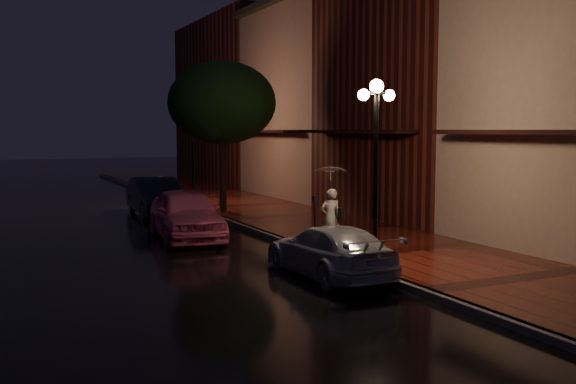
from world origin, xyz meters
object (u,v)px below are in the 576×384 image
woman_with_umbrella (331,193)px  streetlamp_far (193,147)px  streetlamp_near (376,160)px  silver_car (329,251)px  street_tree (222,105)px  navy_car (156,196)px  pink_car (186,214)px  parking_meter (315,214)px

woman_with_umbrella → streetlamp_far: bearing=-81.9°
streetlamp_near → silver_car: size_ratio=1.08×
streetlamp_near → street_tree: street_tree is taller
streetlamp_far → woman_with_umbrella: (0.25, -11.47, -0.99)m
navy_car → woman_with_umbrella: bearing=-73.7°
silver_car → woman_with_umbrella: 3.09m
street_tree → pink_car: street_tree is taller
street_tree → navy_car: (-2.40, 1.03, -3.50)m
streetlamp_near → navy_car: bearing=100.1°
streetlamp_near → silver_car: 2.36m
streetlamp_far → navy_car: streetlamp_far is taller
pink_car → parking_meter: (2.89, -2.87, 0.17)m
streetlamp_near → street_tree: 11.12m
pink_car → woman_with_umbrella: size_ratio=2.05×
streetlamp_near → street_tree: size_ratio=0.74×
woman_with_umbrella → street_tree: bearing=-83.2°
woman_with_umbrella → pink_car: bearing=-44.9°
parking_meter → streetlamp_far: bearing=81.9°
silver_car → streetlamp_near: bearing=178.8°
navy_car → woman_with_umbrella: woman_with_umbrella is taller
streetlamp_near → silver_car: (-1.22, 0.02, -2.02)m
navy_car → woman_with_umbrella: size_ratio=2.03×
parking_meter → pink_car: bearing=125.9°
pink_car → streetlamp_far: bearing=77.2°
streetlamp_near → streetlamp_far: same height
streetlamp_near → streetlamp_far: bearing=90.0°
pink_car → parking_meter: bearing=-38.6°
street_tree → woman_with_umbrella: street_tree is taller
navy_car → parking_meter: (2.35, -8.66, 0.20)m
streetlamp_far → pink_car: bearing=-109.0°
street_tree → silver_car: (-1.48, -10.97, -3.66)m
streetlamp_far → silver_car: 14.18m
silver_car → parking_meter: 3.66m
streetlamp_near → woman_with_umbrella: (0.25, 2.53, -0.99)m
street_tree → pink_car: (-2.93, -4.76, -3.47)m
pink_car → silver_car: bearing=-70.6°
woman_with_umbrella → parking_meter: (-0.04, 0.83, -0.67)m
pink_car → woman_with_umbrella: (2.93, -3.71, 0.84)m
streetlamp_near → parking_meter: bearing=86.4°
streetlamp_far → woman_with_umbrella: streetlamp_far is taller
streetlamp_far → street_tree: (0.26, -3.01, 1.64)m
pink_car → street_tree: bearing=64.6°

